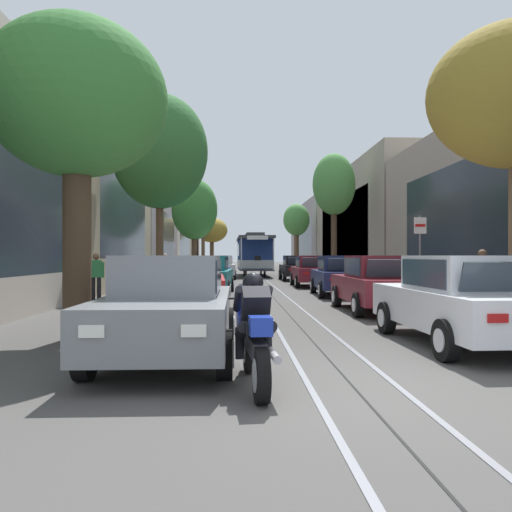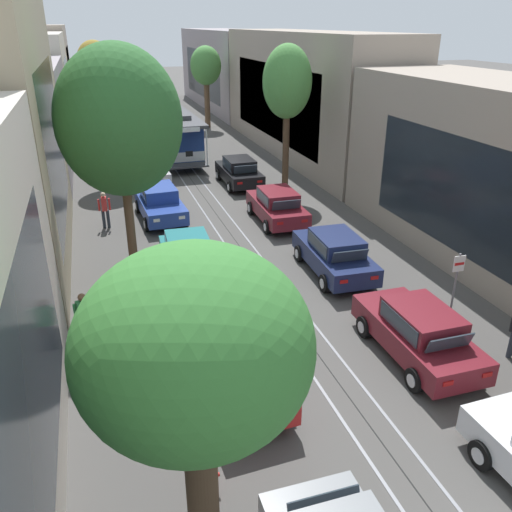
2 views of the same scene
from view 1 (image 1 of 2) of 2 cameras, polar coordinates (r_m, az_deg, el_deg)
The scene contains 28 objects.
ground_plane at distance 33.54m, azimuth 0.10°, elevation -2.64°, with size 173.28×173.28×0.00m, color #4C4947.
trolley_track_rails at distance 38.47m, azimuth -0.21°, elevation -2.29°, with size 1.14×77.31×0.01m.
building_facade_left at distance 40.90m, azimuth -13.00°, elevation 3.46°, with size 5.14×69.01×9.72m.
building_facade_right at distance 41.58m, azimuth 12.66°, elevation 3.11°, with size 5.56×69.01×8.08m.
parked_car_grey_near_left at distance 7.82m, azimuth -9.86°, elevation -5.67°, with size 2.00×4.36×1.58m.
parked_car_red_second_left at distance 14.11m, azimuth -7.38°, elevation -3.11°, with size 2.13×4.42×1.58m.
parked_car_teal_mid_left at distance 20.56m, azimuth -5.48°, elevation -2.12°, with size 2.14×4.42×1.58m.
parked_car_blue_fourth_left at distance 27.31m, azimuth -4.96°, elevation -1.58°, with size 2.14×4.42×1.58m.
parked_car_silver_fifth_left at distance 33.65m, azimuth -4.09°, elevation -1.27°, with size 2.14×4.42×1.58m.
parked_car_white_near_right at distance 9.48m, azimuth 22.44°, elevation -4.67°, with size 2.09×4.40×1.58m.
parked_car_maroon_second_right at distance 14.41m, azimuth 13.74°, elevation -3.05°, with size 2.01×4.36×1.58m.
parked_car_navy_mid_right at distance 19.85m, azimuth 9.55°, elevation -2.20°, with size 2.12×4.41×1.58m.
parked_car_maroon_fourth_right at distance 25.52m, azimuth 6.44°, elevation -1.70°, with size 2.06×4.39×1.58m.
parked_car_black_fifth_right at distance 31.85m, azimuth 4.61°, elevation -1.35°, with size 2.01×4.36×1.58m.
street_tree_kerb_left_near at distance 10.30m, azimuth -19.81°, elevation 16.21°, with size 3.37×3.29×6.00m.
street_tree_kerb_left_second at distance 21.00m, azimuth -10.96°, elevation 11.62°, with size 3.90×3.64×8.14m.
street_tree_kerb_left_mid at distance 34.40m, azimuth -7.06°, elevation 5.25°, with size 3.13×2.53×6.82m.
street_tree_kerb_left_fourth at distance 46.80m, azimuth -6.08°, elevation 5.34°, with size 2.55×2.27×7.43m.
street_tree_kerb_left_far at distance 59.00m, azimuth -5.08°, elevation 2.92°, with size 3.70×3.67×6.04m.
street_tree_kerb_right_second at distance 30.34m, azimuth 8.91°, elevation 7.96°, with size 2.55×2.26×7.68m.
street_tree_kerb_right_mid at distance 50.55m, azimuth 4.65°, elevation 4.00°, with size 2.66×2.37×6.81m.
cable_car_trolley at distance 39.10m, azimuth -0.25°, elevation 0.18°, with size 2.72×9.16×3.28m.
motorcycle_with_rider at distance 6.07m, azimuth -0.21°, elevation -8.78°, with size 0.58×1.99×1.37m.
pedestrian_on_left_pavement at distance 27.09m, azimuth -10.38°, elevation -1.26°, with size 0.55×0.37×1.69m.
pedestrian_on_right_pavement at distance 14.59m, azimuth 24.50°, elevation -2.27°, with size 0.55×0.35×1.74m.
pedestrian_crossing_far at distance 17.90m, azimuth -17.84°, elevation -2.02°, with size 0.55×0.32×1.65m.
fire_hydrant at distance 11.35m, azimuth -15.40°, elevation -5.79°, with size 0.40×0.22×0.84m.
street_sign_post at distance 15.33m, azimuth 18.26°, elevation 0.55°, with size 0.36×0.07×2.76m.
Camera 1 is at (-1.41, -5.75, 1.58)m, focal length 34.94 mm.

